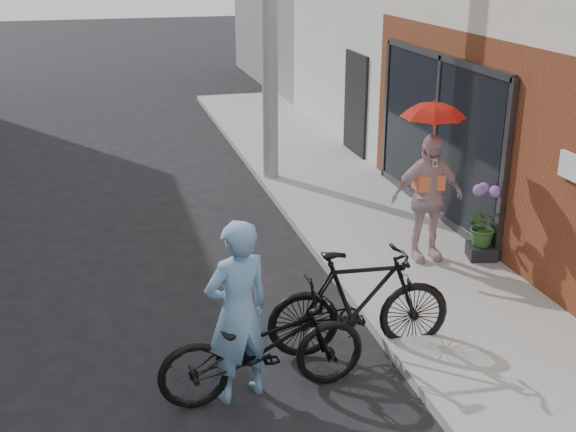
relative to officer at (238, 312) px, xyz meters
name	(u,v)px	position (x,y,z in m)	size (l,w,h in m)	color
ground	(304,356)	(0.80, 0.53, -0.92)	(80.00, 80.00, 0.00)	black
sidewalk	(408,258)	(2.90, 2.53, -0.86)	(2.20, 24.00, 0.12)	gray
curb	(329,267)	(1.74, 2.53, -0.86)	(0.12, 24.00, 0.12)	#9E9E99
officer	(238,312)	(0.00, 0.00, 0.00)	(0.67, 0.44, 1.84)	#71A0C9
bike_left	(263,346)	(0.23, -0.03, -0.38)	(0.71, 2.05, 1.08)	black
bike_right	(360,302)	(1.40, 0.48, -0.32)	(0.56, 1.99, 1.20)	black
kimono_woman	(427,198)	(3.04, 2.36, 0.07)	(1.02, 0.42, 1.74)	beige
parasol	(434,107)	(3.04, 2.36, 1.29)	(0.80, 0.80, 0.70)	red
planter	(481,251)	(3.80, 2.15, -0.70)	(0.36, 0.36, 0.19)	black
potted_plant	(484,226)	(3.80, 2.15, -0.33)	(0.50, 0.43, 0.56)	#305923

